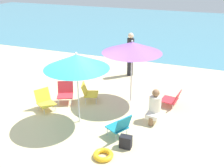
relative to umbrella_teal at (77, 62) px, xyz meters
The scene contains 13 objects.
ground_plane 1.83m from the umbrella_teal, 151.73° to the left, with size 40.00×40.00×0.00m, color beige.
sea_water 13.92m from the umbrella_teal, 91.39° to the left, with size 40.00×16.00×0.01m, color teal.
umbrella_teal is the anchor object (origin of this frame).
umbrella_purple 2.00m from the umbrella_teal, 61.52° to the left, with size 1.85×1.85×2.02m.
beach_chair_a 2.00m from the umbrella_teal, 135.87° to the left, with size 0.68×0.71×0.64m.
beach_chair_b 2.00m from the umbrella_teal, 168.06° to the left, with size 0.70×0.67×0.63m.
beach_chair_c 3.32m from the umbrella_teal, 39.10° to the left, with size 0.61×0.58×0.53m.
beach_chair_d 1.99m from the umbrella_teal, 15.01° to the right, with size 0.69×0.66×0.68m.
beach_chair_e 1.93m from the umbrella_teal, 103.98° to the left, with size 0.64×0.64×0.61m.
person_a 2.49m from the umbrella_teal, 22.79° to the left, with size 0.36×0.57×0.94m.
person_b 4.04m from the umbrella_teal, 86.45° to the left, with size 0.27×0.27×1.72m.
swim_ring 2.45m from the umbrella_teal, 44.77° to the right, with size 0.47×0.47×0.12m, color yellow.
beach_bag 2.38m from the umbrella_teal, 23.21° to the right, with size 0.29×0.18×0.32m, color black.
Camera 1 is at (3.60, -6.15, 4.07)m, focal length 44.14 mm.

